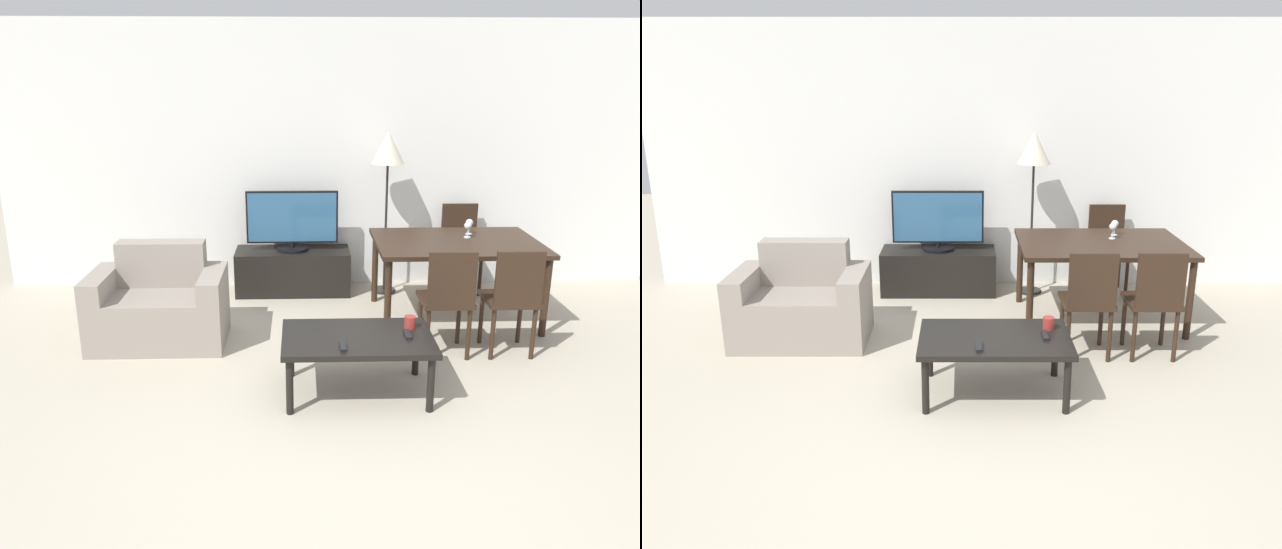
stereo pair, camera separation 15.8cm
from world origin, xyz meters
TOP-DOWN VIEW (x-y plane):
  - ground_plane at (0.00, 0.00)m, footprint 18.00×18.00m
  - wall_back at (0.00, 3.55)m, footprint 6.84×0.06m
  - armchair at (-1.52, 2.00)m, footprint 1.10×0.69m
  - tv_stand at (-0.42, 3.24)m, footprint 1.17×0.47m
  - tv at (-0.42, 3.24)m, footprint 0.93×0.32m
  - coffee_table at (0.05, 1.02)m, footprint 1.04×0.66m
  - dining_table at (1.07, 2.45)m, footprint 1.47×1.05m
  - dining_chair_near at (0.82, 1.62)m, footprint 0.40×0.40m
  - dining_chair_far at (1.33, 3.29)m, footprint 0.40×0.40m
  - dining_chair_near_right at (1.33, 1.62)m, footprint 0.40×0.40m
  - floor_lamp at (0.53, 3.22)m, footprint 0.33×0.33m
  - remote_primary at (-0.06, 0.83)m, footprint 0.04×0.15m
  - remote_secondary at (0.40, 1.01)m, footprint 0.04×0.15m
  - cup_white_near at (0.44, 1.15)m, footprint 0.08×0.08m
  - wine_glass_left at (1.24, 2.69)m, footprint 0.07×0.07m
  - wine_glass_center at (1.20, 2.57)m, footprint 0.07×0.07m

SIDE VIEW (x-z plane):
  - ground_plane at x=0.00m, z-range 0.00..0.00m
  - tv_stand at x=-0.42m, z-range 0.00..0.45m
  - armchair at x=-1.52m, z-range -0.11..0.71m
  - coffee_table at x=0.05m, z-range 0.17..0.61m
  - remote_primary at x=-0.06m, z-range 0.44..0.46m
  - remote_secondary at x=0.40m, z-range 0.44..0.46m
  - cup_white_near at x=0.44m, z-range 0.44..0.52m
  - dining_chair_near at x=0.82m, z-range 0.06..0.95m
  - dining_chair_far at x=1.33m, z-range 0.06..0.95m
  - dining_chair_near_right at x=1.33m, z-range 0.06..0.95m
  - dining_table at x=1.07m, z-range 0.30..1.04m
  - tv at x=-0.42m, z-range 0.45..1.06m
  - wine_glass_left at x=1.24m, z-range 0.77..0.91m
  - wine_glass_center at x=1.20m, z-range 0.77..0.91m
  - wall_back at x=0.00m, z-range 0.00..2.70m
  - floor_lamp at x=0.53m, z-range 0.59..2.24m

